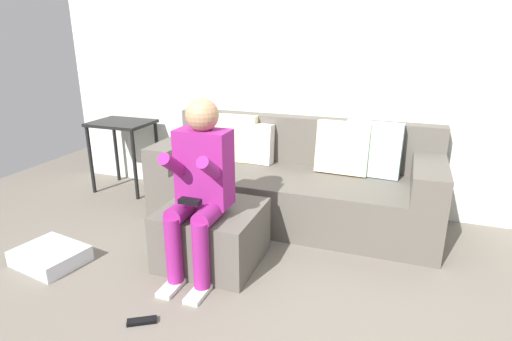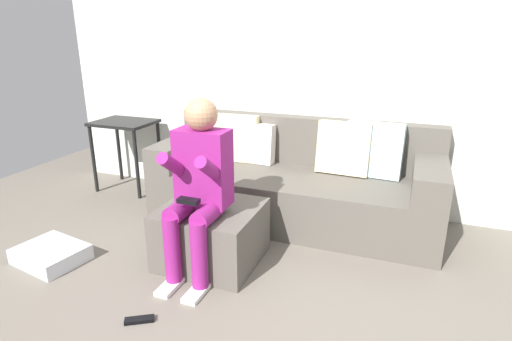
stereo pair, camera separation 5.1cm
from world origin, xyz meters
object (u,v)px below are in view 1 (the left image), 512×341
couch_sectional (295,183)px  side_table (122,134)px  storage_bin (50,256)px  ottoman (212,235)px  person_seated (200,181)px  remote_near_ottoman (142,321)px

couch_sectional → side_table: bearing=177.6°
storage_bin → side_table: side_table is taller
ottoman → side_table: bearing=145.6°
ottoman → storage_bin: ottoman is taller
couch_sectional → person_seated: person_seated is taller
couch_sectional → side_table: couch_sectional is taller
ottoman → side_table: size_ratio=0.93×
person_seated → storage_bin: person_seated is taller
storage_bin → couch_sectional: bearing=43.6°
couch_sectional → storage_bin: size_ratio=5.24×
ottoman → side_table: (-1.47, 1.01, 0.39)m
couch_sectional → remote_near_ottoman: (-0.44, -1.69, -0.31)m
ottoman → person_seated: size_ratio=0.56×
ottoman → storage_bin: bearing=-158.2°
person_seated → remote_near_ottoman: 0.90m
couch_sectional → side_table: 1.84m
side_table → ottoman: bearing=-34.4°
storage_bin → remote_near_ottoman: size_ratio=2.75×
remote_near_ottoman → ottoman: bearing=52.2°
storage_bin → remote_near_ottoman: bearing=-18.4°
person_seated → side_table: (-1.47, 1.16, -0.07)m
ottoman → storage_bin: size_ratio=1.45×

